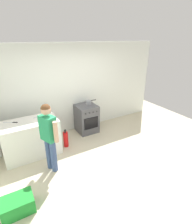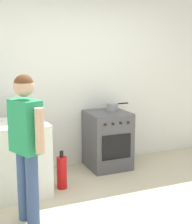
# 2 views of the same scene
# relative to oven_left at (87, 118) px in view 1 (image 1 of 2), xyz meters

# --- Properties ---
(ground_plane) EXTENTS (8.00, 8.00, 0.00)m
(ground_plane) POSITION_rel_oven_left_xyz_m (-0.35, -1.58, -0.43)
(ground_plane) COLOR beige
(back_wall) EXTENTS (6.00, 0.10, 2.60)m
(back_wall) POSITION_rel_oven_left_xyz_m (-0.35, 0.37, 0.87)
(back_wall) COLOR silver
(back_wall) RESTS_ON ground
(counter_unit) EXTENTS (1.30, 0.70, 0.90)m
(counter_unit) POSITION_rel_oven_left_xyz_m (-1.70, -0.38, 0.02)
(counter_unit) COLOR silver
(counter_unit) RESTS_ON ground
(oven_left) EXTENTS (0.60, 0.62, 0.85)m
(oven_left) POSITION_rel_oven_left_xyz_m (0.00, 0.00, 0.00)
(oven_left) COLOR #4C4C51
(oven_left) RESTS_ON ground
(pot) EXTENTS (0.35, 0.17, 0.11)m
(pot) POSITION_rel_oven_left_xyz_m (0.11, 0.08, 0.48)
(pot) COLOR gray
(pot) RESTS_ON oven_left
(knife_bread) EXTENTS (0.35, 0.06, 0.01)m
(knife_bread) POSITION_rel_oven_left_xyz_m (-1.37, -0.22, 0.48)
(knife_bread) COLOR silver
(knife_bread) RESTS_ON counter_unit
(knife_carving) EXTENTS (0.30, 0.19, 0.01)m
(knife_carving) POSITION_rel_oven_left_xyz_m (-2.06, -0.23, 0.48)
(knife_carving) COLOR silver
(knife_carving) RESTS_ON counter_unit
(person) EXTENTS (0.31, 0.54, 1.55)m
(person) POSITION_rel_oven_left_xyz_m (-1.45, -1.16, 0.48)
(person) COLOR #384C7A
(person) RESTS_ON ground
(fire_extinguisher) EXTENTS (0.13, 0.13, 0.50)m
(fire_extinguisher) POSITION_rel_oven_left_xyz_m (-0.87, -0.48, -0.21)
(fire_extinguisher) COLOR red
(fire_extinguisher) RESTS_ON ground
(recycling_crate_lower) EXTENTS (0.52, 0.36, 0.28)m
(recycling_crate_lower) POSITION_rel_oven_left_xyz_m (-2.26, -1.89, -0.29)
(recycling_crate_lower) COLOR #1E842D
(recycling_crate_lower) RESTS_ON ground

